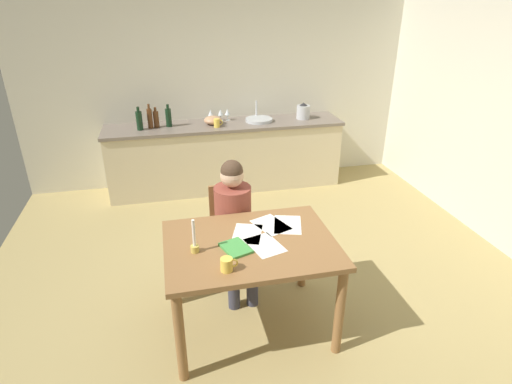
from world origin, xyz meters
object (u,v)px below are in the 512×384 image
object	(u,v)px
candlestick	(194,243)
book_magazine	(236,248)
coffee_mug	(227,264)
dining_table	(250,255)
bottle_oil	(139,120)
bottle_wine_red	(156,119)
teacup_on_counter	(217,123)
person_seated	(235,219)
bottle_vinegar	(150,118)
bottle_sauce	(169,117)
wine_glass_by_kettle	(221,113)
stovetop_kettle	(303,112)
sink_unit	(259,120)
wine_glass_back_left	(211,113)
wine_glass_near_sink	(227,112)
chair_at_table	(232,228)
mixing_bowl	(213,120)

from	to	relation	value
candlestick	book_magazine	bearing A→B (deg)	-5.71
candlestick	coffee_mug	bearing A→B (deg)	-55.03
dining_table	coffee_mug	size ratio (longest dim) A/B	10.54
dining_table	bottle_oil	world-z (taller)	bottle_oil
bottle_wine_red	teacup_on_counter	bearing A→B (deg)	-12.93
person_seated	bottle_vinegar	distance (m)	2.32
coffee_mug	bottle_sauce	size ratio (longest dim) A/B	0.42
wine_glass_by_kettle	stovetop_kettle	bearing A→B (deg)	-7.72
sink_unit	bottle_vinegar	world-z (taller)	bottle_vinegar
bottle_oil	wine_glass_back_left	xyz separation A→B (m)	(0.91, 0.20, -0.01)
teacup_on_counter	dining_table	bearing A→B (deg)	-92.60
candlestick	wine_glass_by_kettle	world-z (taller)	wine_glass_by_kettle
dining_table	coffee_mug	xyz separation A→B (m)	(-0.22, -0.30, 0.16)
bottle_vinegar	wine_glass_near_sink	xyz separation A→B (m)	(1.01, 0.15, -0.02)
coffee_mug	sink_unit	world-z (taller)	sink_unit
person_seated	stovetop_kettle	world-z (taller)	person_seated
book_magazine	wine_glass_near_sink	size ratio (longest dim) A/B	1.47
sink_unit	teacup_on_counter	bearing A→B (deg)	-165.18
chair_at_table	bottle_sauce	world-z (taller)	bottle_sauce
teacup_on_counter	bottle_sauce	bearing A→B (deg)	164.01
dining_table	candlestick	size ratio (longest dim) A/B	4.87
chair_at_table	stovetop_kettle	bearing A→B (deg)	56.65
mixing_bowl	stovetop_kettle	size ratio (longest dim) A/B	1.08
bottle_wine_red	sink_unit	bearing A→B (deg)	-0.77
person_seated	coffee_mug	xyz separation A→B (m)	(-0.20, -0.86, 0.15)
wine_glass_near_sink	teacup_on_counter	world-z (taller)	wine_glass_near_sink
bottle_wine_red	wine_glass_back_left	xyz separation A→B (m)	(0.71, 0.13, -0.00)
dining_table	bottle_vinegar	world-z (taller)	bottle_vinegar
bottle_sauce	stovetop_kettle	distance (m)	1.79
bottle_vinegar	wine_glass_near_sink	bearing A→B (deg)	8.34
chair_at_table	bottle_oil	size ratio (longest dim) A/B	3.06
bottle_wine_red	stovetop_kettle	distance (m)	1.95
book_magazine	bottle_sauce	size ratio (longest dim) A/B	0.79
mixing_bowl	stovetop_kettle	xyz separation A→B (m)	(1.23, 0.00, 0.04)
sink_unit	bottle_sauce	bearing A→B (deg)	179.21
chair_at_table	candlestick	size ratio (longest dim) A/B	3.46
bottle_wine_red	stovetop_kettle	xyz separation A→B (m)	(1.95, -0.02, -0.01)
mixing_bowl	teacup_on_counter	distance (m)	0.15
person_seated	wine_glass_by_kettle	bearing A→B (deg)	84.36
chair_at_table	wine_glass_back_left	distance (m)	2.25
bottle_sauce	teacup_on_counter	size ratio (longest dim) A/B	2.46
wine_glass_near_sink	teacup_on_counter	bearing A→B (deg)	-121.44
bottle_oil	wine_glass_by_kettle	bearing A→B (deg)	10.99
person_seated	book_magazine	bearing A→B (deg)	-99.02
chair_at_table	dining_table	bearing A→B (deg)	-88.02
candlestick	bottle_sauce	bearing A→B (deg)	91.42
sink_unit	bottle_wine_red	world-z (taller)	bottle_wine_red
person_seated	sink_unit	bearing A→B (deg)	71.73
dining_table	bottle_wine_red	bearing A→B (deg)	102.88
chair_at_table	teacup_on_counter	world-z (taller)	teacup_on_counter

